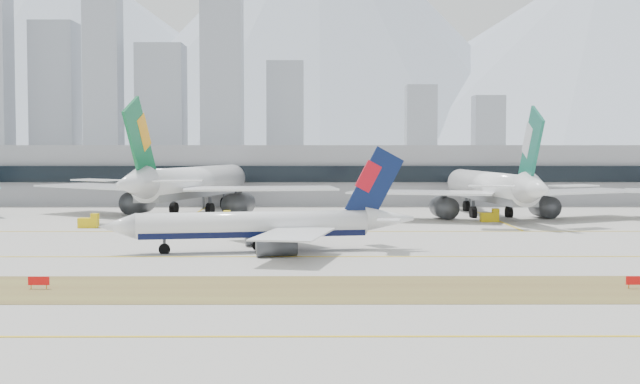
{
  "coord_description": "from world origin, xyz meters",
  "views": [
    {
      "loc": [
        -4.65,
        -123.75,
        14.93
      ],
      "look_at": [
        -4.06,
        18.0,
        7.5
      ],
      "focal_mm": 50.0,
      "sensor_mm": 36.0,
      "label": 1
    }
  ],
  "objects_px": {
    "taxiing_airliner": "(265,226)",
    "terminal": "(334,173)",
    "widebody_eva": "(190,185)",
    "widebody_cathay": "(493,189)"
  },
  "relations": [
    {
      "from": "terminal",
      "to": "taxiing_airliner",
      "type": "bearing_deg",
      "value": -95.98
    },
    {
      "from": "widebody_eva",
      "to": "taxiing_airliner",
      "type": "bearing_deg",
      "value": -148.5
    },
    {
      "from": "taxiing_airliner",
      "to": "widebody_cathay",
      "type": "xyz_separation_m",
      "value": [
        43.62,
        57.82,
        2.33
      ]
    },
    {
      "from": "taxiing_airliner",
      "to": "terminal",
      "type": "distance_m",
      "value": 114.48
    },
    {
      "from": "taxiing_airliner",
      "to": "widebody_cathay",
      "type": "relative_size",
      "value": 0.71
    },
    {
      "from": "taxiing_airliner",
      "to": "terminal",
      "type": "relative_size",
      "value": 0.16
    },
    {
      "from": "widebody_cathay",
      "to": "terminal",
      "type": "bearing_deg",
      "value": 22.92
    },
    {
      "from": "widebody_eva",
      "to": "widebody_cathay",
      "type": "distance_m",
      "value": 64.13
    },
    {
      "from": "widebody_eva",
      "to": "terminal",
      "type": "relative_size",
      "value": 0.24
    },
    {
      "from": "widebody_eva",
      "to": "terminal",
      "type": "xyz_separation_m",
      "value": [
        31.87,
        47.64,
        1.0
      ]
    }
  ]
}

